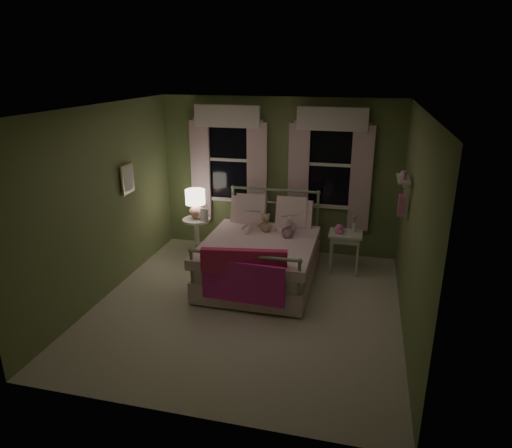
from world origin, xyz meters
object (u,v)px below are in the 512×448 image
(child_left, at_px, (250,210))
(teddy_bear, at_px, (266,224))
(bed, at_px, (262,255))
(child_right, at_px, (286,211))
(nightstand_left, at_px, (197,232))
(table_lamp, at_px, (195,201))
(nightstand_right, at_px, (345,239))

(child_left, height_order, teddy_bear, child_left)
(bed, distance_m, child_left, 0.76)
(teddy_bear, bearing_deg, child_right, 29.50)
(teddy_bear, bearing_deg, nightstand_left, 163.54)
(child_left, relative_size, table_lamp, 1.55)
(bed, relative_size, teddy_bear, 6.64)
(child_right, distance_m, teddy_bear, 0.37)
(bed, distance_m, nightstand_left, 1.42)
(bed, height_order, teddy_bear, bed)
(table_lamp, bearing_deg, child_left, -12.33)
(child_left, relative_size, nightstand_left, 1.16)
(child_left, height_order, child_right, child_right)
(nightstand_left, relative_size, nightstand_right, 1.02)
(bed, height_order, nightstand_right, bed)
(teddy_bear, relative_size, nightstand_right, 0.48)
(bed, bearing_deg, child_right, 56.40)
(nightstand_left, distance_m, table_lamp, 0.54)
(bed, xyz_separation_m, child_left, (-0.28, 0.42, 0.56))
(child_left, bearing_deg, teddy_bear, 145.22)
(bed, bearing_deg, nightstand_left, 153.28)
(nightstand_right, bearing_deg, nightstand_left, 178.13)
(child_right, height_order, nightstand_left, child_right)
(child_left, relative_size, child_right, 0.94)
(teddy_bear, bearing_deg, nightstand_right, 13.83)
(bed, height_order, nightstand_left, bed)
(child_left, bearing_deg, nightstand_right, 179.95)
(nightstand_left, distance_m, nightstand_right, 2.46)
(child_right, bearing_deg, child_left, -12.04)
(child_right, height_order, table_lamp, child_right)
(teddy_bear, distance_m, table_lamp, 1.33)
(child_right, distance_m, nightstand_left, 1.65)
(child_right, relative_size, nightstand_left, 1.23)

